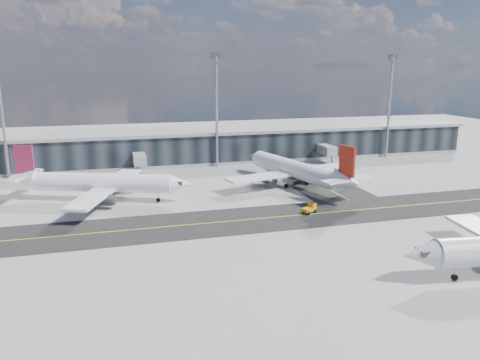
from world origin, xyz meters
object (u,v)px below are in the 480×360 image
at_px(baggage_tug, 310,208).
at_px(service_van, 293,173).
at_px(airliner_af, 100,183).
at_px(airliner_redtail, 296,170).

bearing_deg(baggage_tug, service_van, 136.12).
distance_m(airliner_af, airliner_redtail, 41.06).
height_order(airliner_redtail, baggage_tug, airliner_redtail).
height_order(baggage_tug, service_van, baggage_tug).
bearing_deg(airliner_redtail, airliner_af, 164.94).
bearing_deg(service_van, baggage_tug, -97.52).
relative_size(airliner_af, baggage_tug, 11.46).
distance_m(airliner_redtail, service_van, 10.03).
xyz_separation_m(baggage_tug, service_van, (7.57, 27.60, -0.14)).
relative_size(airliner_redtail, service_van, 7.03).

